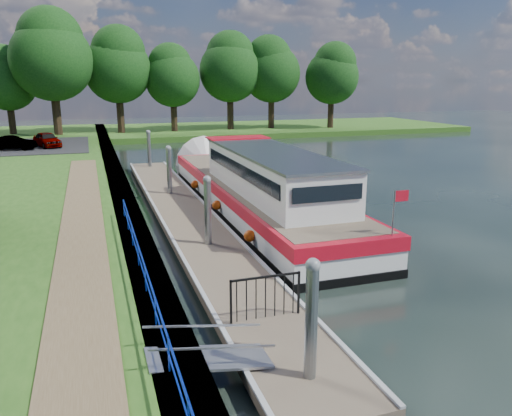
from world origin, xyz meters
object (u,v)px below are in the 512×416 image
object	(u,v)px
pontoon	(186,218)
car_a	(47,140)
car_b	(13,143)
barge	(251,187)

from	to	relation	value
pontoon	car_a	bearing A→B (deg)	107.13
pontoon	car_a	distance (m)	24.67
car_b	car_a	bearing A→B (deg)	-55.73
car_a	car_b	distance (m)	2.73
pontoon	barge	xyz separation A→B (m)	(3.60, 1.56, 0.90)
car_a	car_b	xyz separation A→B (m)	(-2.47, -1.16, -0.06)
barge	car_a	world-z (taller)	barge
pontoon	car_a	world-z (taller)	car_a
pontoon	barge	world-z (taller)	barge
car_a	car_b	world-z (taller)	car_a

